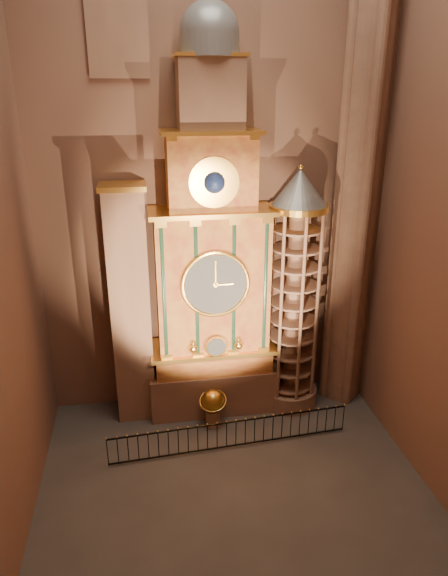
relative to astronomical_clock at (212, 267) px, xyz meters
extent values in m
plane|color=#383330|center=(0.00, -4.96, -6.68)|extent=(14.00, 14.00, 0.00)
plane|color=brown|center=(0.00, 1.04, 4.32)|extent=(22.00, 0.00, 22.00)
cube|color=#8C634C|center=(0.00, 0.04, -5.68)|extent=(5.60, 2.20, 2.00)
cube|color=maroon|center=(0.00, 0.04, -4.18)|extent=(5.00, 2.00, 1.00)
cube|color=#FCBC4A|center=(0.00, -0.01, -3.63)|extent=(5.40, 2.30, 0.18)
cube|color=maroon|center=(0.00, 0.04, -0.68)|extent=(4.60, 2.00, 6.00)
cylinder|color=black|center=(-2.05, -0.82, -0.68)|extent=(0.32, 0.32, 5.60)
cylinder|color=black|center=(-0.75, -0.82, -0.68)|extent=(0.32, 0.32, 5.60)
cylinder|color=black|center=(0.75, -0.82, -0.68)|extent=(0.32, 0.32, 5.60)
cylinder|color=black|center=(2.05, -0.82, -0.68)|extent=(0.32, 0.32, 5.60)
cube|color=#FCBC4A|center=(0.00, -0.01, 2.37)|extent=(5.00, 2.25, 0.18)
cylinder|color=#2D3033|center=(0.00, -0.97, -0.38)|extent=(2.60, 0.12, 2.60)
torus|color=#FCBC4A|center=(0.00, -1.02, -0.38)|extent=(2.80, 0.16, 2.80)
cylinder|color=#FCBC4A|center=(0.00, -1.12, -3.08)|extent=(0.90, 0.10, 0.90)
sphere|color=#FCBC4A|center=(-0.95, -1.07, -3.13)|extent=(0.36, 0.36, 0.36)
sphere|color=#FCBC4A|center=(0.95, -1.07, -3.13)|extent=(0.36, 0.36, 0.36)
cube|color=maroon|center=(0.00, 0.04, 3.82)|extent=(3.40, 1.80, 3.00)
sphere|color=#0D1E45|center=(0.00, -0.87, 3.62)|extent=(0.80, 0.80, 0.80)
cube|color=#FCBC4A|center=(0.00, -0.01, 5.37)|extent=(3.80, 2.00, 0.15)
cube|color=#8C634C|center=(0.00, 0.04, 6.62)|extent=(2.40, 1.60, 2.60)
sphere|color=slate|center=(0.00, 0.04, 8.72)|extent=(2.10, 2.10, 2.10)
cylinder|color=#FCBC4A|center=(0.00, 0.04, 9.62)|extent=(0.14, 0.14, 0.80)
cube|color=#8C634C|center=(-3.40, 0.04, -1.68)|extent=(1.60, 1.40, 10.00)
cube|color=#FCBC4A|center=(-3.40, -0.38, -3.68)|extent=(1.35, 0.10, 2.10)
cube|color=#4B2114|center=(-3.40, -0.44, -3.68)|extent=(1.05, 0.04, 1.75)
cube|color=#FCBC4A|center=(-3.40, -0.38, -1.08)|extent=(1.35, 0.10, 2.10)
cube|color=#4B2114|center=(-3.40, -0.44, -1.08)|extent=(1.05, 0.04, 1.75)
cube|color=#FCBC4A|center=(-3.40, -0.38, 1.52)|extent=(1.35, 0.10, 2.10)
cube|color=#4B2114|center=(-3.40, -0.44, 1.52)|extent=(1.05, 0.04, 1.75)
cube|color=#FCBC4A|center=(-3.40, 0.04, 3.42)|extent=(1.80, 1.60, 0.20)
cylinder|color=#8C634C|center=(3.50, -0.26, -6.28)|extent=(2.50, 2.50, 0.80)
cylinder|color=#8C634C|center=(3.50, -0.26, -1.78)|extent=(0.70, 0.70, 8.20)
cylinder|color=#FCBC4A|center=(3.50, -0.26, 2.42)|extent=(2.40, 2.40, 0.25)
cone|color=slate|center=(3.50, -0.26, 3.22)|extent=(2.30, 2.30, 1.50)
sphere|color=#FCBC4A|center=(3.50, -0.26, 4.02)|extent=(0.20, 0.20, 0.20)
cylinder|color=#8C634C|center=(6.10, 0.04, 4.32)|extent=(1.60, 1.60, 22.00)
cylinder|color=#8C634C|center=(6.90, 0.04, 4.32)|extent=(0.44, 0.44, 22.00)
cylinder|color=#8C634C|center=(5.30, 0.04, 4.32)|extent=(0.44, 0.44, 22.00)
cylinder|color=#8C634C|center=(6.10, 0.84, 4.32)|extent=(0.44, 0.44, 22.00)
cylinder|color=#8C634C|center=(6.10, -0.76, 4.32)|extent=(0.44, 0.44, 22.00)
cylinder|color=#8C634C|center=(-0.21, -1.48, -6.30)|extent=(0.64, 0.64, 0.75)
sphere|color=gold|center=(-0.21, -1.48, -5.45)|extent=(0.96, 0.96, 0.96)
torus|color=gold|center=(-0.21, -1.48, -5.45)|extent=(1.47, 1.42, 0.52)
cube|color=black|center=(0.29, -3.12, -5.43)|extent=(9.68, 0.68, 0.05)
cube|color=black|center=(0.29, -3.12, -6.57)|extent=(9.68, 0.68, 0.05)
camera|label=1|loc=(-2.77, -19.80, 6.89)|focal=32.00mm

